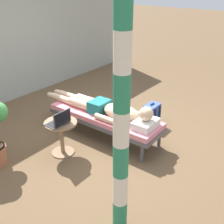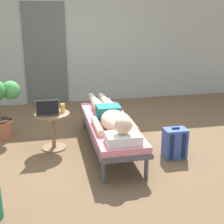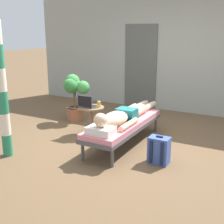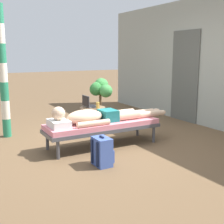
{
  "view_description": "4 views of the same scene",
  "coord_description": "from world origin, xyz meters",
  "px_view_note": "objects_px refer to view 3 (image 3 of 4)",
  "views": [
    {
      "loc": [
        -3.11,
        -2.64,
        2.42
      ],
      "look_at": [
        0.06,
        -0.24,
        0.48
      ],
      "focal_mm": 45.1,
      "sensor_mm": 36.0,
      "label": 1
    },
    {
      "loc": [
        -0.78,
        -4.12,
        1.9
      ],
      "look_at": [
        0.13,
        0.12,
        0.48
      ],
      "focal_mm": 50.63,
      "sensor_mm": 36.0,
      "label": 2
    },
    {
      "loc": [
        2.2,
        -4.45,
        1.91
      ],
      "look_at": [
        -0.17,
        -0.11,
        0.55
      ],
      "focal_mm": 48.07,
      "sensor_mm": 36.0,
      "label": 3
    },
    {
      "loc": [
        4.39,
        -2.36,
        1.55
      ],
      "look_at": [
        0.27,
        -0.04,
        0.61
      ],
      "focal_mm": 48.21,
      "sensor_mm": 36.0,
      "label": 4
    }
  ],
  "objects_px": {
    "laptop": "(87,104)",
    "drink_glass": "(99,104)",
    "backpack": "(159,150)",
    "potted_plant": "(74,92)",
    "lounge_chair": "(124,125)",
    "side_table": "(91,116)",
    "person_reclining": "(122,117)",
    "porch_post": "(1,80)"
  },
  "relations": [
    {
      "from": "person_reclining",
      "to": "laptop",
      "type": "relative_size",
      "value": 7.0
    },
    {
      "from": "side_table",
      "to": "potted_plant",
      "type": "bearing_deg",
      "value": 144.04
    },
    {
      "from": "porch_post",
      "to": "person_reclining",
      "type": "bearing_deg",
      "value": 41.28
    },
    {
      "from": "backpack",
      "to": "potted_plant",
      "type": "distance_m",
      "value": 2.67
    },
    {
      "from": "person_reclining",
      "to": "porch_post",
      "type": "xyz_separation_m",
      "value": [
        -1.38,
        -1.21,
        0.68
      ]
    },
    {
      "from": "lounge_chair",
      "to": "side_table",
      "type": "relative_size",
      "value": 3.74
    },
    {
      "from": "lounge_chair",
      "to": "side_table",
      "type": "height_order",
      "value": "side_table"
    },
    {
      "from": "person_reclining",
      "to": "potted_plant",
      "type": "bearing_deg",
      "value": 151.52
    },
    {
      "from": "backpack",
      "to": "person_reclining",
      "type": "bearing_deg",
      "value": 156.82
    },
    {
      "from": "side_table",
      "to": "potted_plant",
      "type": "height_order",
      "value": "potted_plant"
    },
    {
      "from": "laptop",
      "to": "potted_plant",
      "type": "relative_size",
      "value": 0.31
    },
    {
      "from": "lounge_chair",
      "to": "side_table",
      "type": "xyz_separation_m",
      "value": [
        -0.78,
        0.19,
        0.01
      ]
    },
    {
      "from": "drink_glass",
      "to": "porch_post",
      "type": "height_order",
      "value": "porch_post"
    },
    {
      "from": "laptop",
      "to": "backpack",
      "type": "bearing_deg",
      "value": -19.16
    },
    {
      "from": "laptop",
      "to": "drink_glass",
      "type": "xyz_separation_m",
      "value": [
        0.21,
        0.08,
        0.0
      ]
    },
    {
      "from": "laptop",
      "to": "porch_post",
      "type": "distance_m",
      "value": 1.66
    },
    {
      "from": "lounge_chair",
      "to": "potted_plant",
      "type": "height_order",
      "value": "potted_plant"
    },
    {
      "from": "drink_glass",
      "to": "backpack",
      "type": "distance_m",
      "value": 1.61
    },
    {
      "from": "laptop",
      "to": "backpack",
      "type": "height_order",
      "value": "laptop"
    },
    {
      "from": "laptop",
      "to": "drink_glass",
      "type": "relative_size",
      "value": 2.63
    },
    {
      "from": "potted_plant",
      "to": "drink_glass",
      "type": "bearing_deg",
      "value": -29.82
    },
    {
      "from": "laptop",
      "to": "porch_post",
      "type": "xyz_separation_m",
      "value": [
        -0.55,
        -1.44,
        0.61
      ]
    },
    {
      "from": "side_table",
      "to": "person_reclining",
      "type": "bearing_deg",
      "value": -19.7
    },
    {
      "from": "backpack",
      "to": "potted_plant",
      "type": "relative_size",
      "value": 0.43
    },
    {
      "from": "potted_plant",
      "to": "laptop",
      "type": "bearing_deg",
      "value": -40.58
    },
    {
      "from": "side_table",
      "to": "potted_plant",
      "type": "xyz_separation_m",
      "value": [
        -0.78,
        0.57,
        0.26
      ]
    },
    {
      "from": "person_reclining",
      "to": "porch_post",
      "type": "height_order",
      "value": "porch_post"
    },
    {
      "from": "side_table",
      "to": "laptop",
      "type": "distance_m",
      "value": 0.24
    },
    {
      "from": "person_reclining",
      "to": "side_table",
      "type": "bearing_deg",
      "value": 160.3
    },
    {
      "from": "lounge_chair",
      "to": "porch_post",
      "type": "bearing_deg",
      "value": -136.82
    },
    {
      "from": "lounge_chair",
      "to": "laptop",
      "type": "height_order",
      "value": "laptop"
    },
    {
      "from": "lounge_chair",
      "to": "porch_post",
      "type": "height_order",
      "value": "porch_post"
    },
    {
      "from": "side_table",
      "to": "laptop",
      "type": "xyz_separation_m",
      "value": [
        -0.06,
        -0.05,
        0.23
      ]
    },
    {
      "from": "person_reclining",
      "to": "laptop",
      "type": "height_order",
      "value": "laptop"
    },
    {
      "from": "side_table",
      "to": "backpack",
      "type": "xyz_separation_m",
      "value": [
        1.57,
        -0.62,
        -0.16
      ]
    },
    {
      "from": "drink_glass",
      "to": "porch_post",
      "type": "bearing_deg",
      "value": -116.43
    },
    {
      "from": "backpack",
      "to": "porch_post",
      "type": "height_order",
      "value": "porch_post"
    },
    {
      "from": "lounge_chair",
      "to": "backpack",
      "type": "distance_m",
      "value": 0.91
    },
    {
      "from": "laptop",
      "to": "side_table",
      "type": "bearing_deg",
      "value": 40.52
    },
    {
      "from": "porch_post",
      "to": "laptop",
      "type": "bearing_deg",
      "value": 69.17
    },
    {
      "from": "person_reclining",
      "to": "backpack",
      "type": "distance_m",
      "value": 0.92
    },
    {
      "from": "side_table",
      "to": "laptop",
      "type": "bearing_deg",
      "value": -139.48
    }
  ]
}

